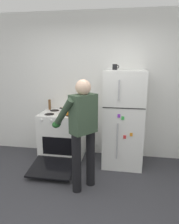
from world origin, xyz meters
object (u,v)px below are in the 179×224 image
pepper_mill (50,105)px  red_pot (69,111)px  refrigerator (123,119)px  person_cook (82,126)px  coffee_mug (115,67)px  stove_range (62,137)px

pepper_mill → red_pot: bearing=-28.5°
refrigerator → person_cook: refrigerator is taller
pepper_mill → person_cook: bearing=-51.0°
coffee_mug → pepper_mill: coffee_mug is taller
stove_range → red_pot: (0.16, -0.03, 0.52)m
refrigerator → coffee_mug: bearing=164.2°
refrigerator → pepper_mill: refrigerator is taller
coffee_mug → pepper_mill: bearing=173.1°
person_cook → coffee_mug: coffee_mug is taller
stove_range → coffee_mug: bearing=4.1°
refrigerator → stove_range: bearing=-179.1°
refrigerator → red_pot: refrigerator is taller
person_cook → red_pot: person_cook is taller
refrigerator → coffee_mug: 0.91m
red_pot → pepper_mill: bearing=151.5°
coffee_mug → pepper_mill: size_ratio=0.58×
stove_range → coffee_mug: size_ratio=10.82×
stove_range → person_cook: person_cook is taller
red_pot → pepper_mill: pepper_mill is taller
refrigerator → red_pot: (-0.97, -0.05, 0.12)m
stove_range → red_pot: 0.54m
coffee_mug → pepper_mill: 1.45m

